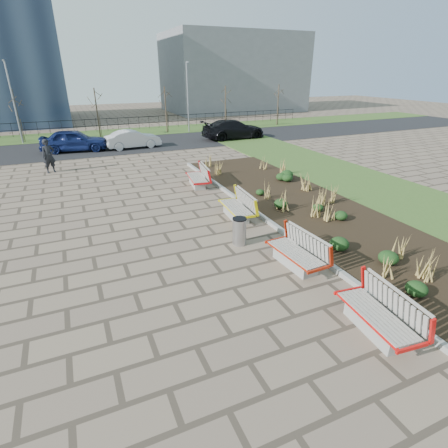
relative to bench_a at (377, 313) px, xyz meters
name	(u,v)px	position (x,y,z in m)	size (l,w,h in m)	color
ground	(217,314)	(-3.00, 1.98, -0.50)	(120.00, 120.00, 0.00)	#766451
planting_bed	(307,207)	(3.25, 6.98, -0.45)	(4.50, 18.00, 0.10)	black
planting_curb	(259,215)	(0.92, 6.98, -0.42)	(0.16, 18.00, 0.15)	gray
grass_verge_near	(389,193)	(8.00, 6.98, -0.48)	(5.00, 38.00, 0.04)	#33511E
grass_verge_far	(99,134)	(-3.00, 29.98, -0.48)	(80.00, 5.00, 0.04)	#33511E
road	(107,146)	(-3.00, 23.98, -0.49)	(80.00, 7.00, 0.02)	black
bench_a	(377,313)	(0.00, 0.00, 0.00)	(0.90, 2.10, 1.00)	red
bench_b	(295,251)	(0.00, 3.13, 0.00)	(0.90, 2.10, 1.00)	#AA210B
bench_c	(236,206)	(0.00, 7.21, 0.00)	(0.90, 2.10, 1.00)	yellow
bench_d	(197,176)	(0.00, 11.78, 0.00)	(0.90, 2.10, 1.00)	red
litter_bin	(239,232)	(-0.89, 5.09, -0.03)	(0.45, 0.45, 0.93)	#B2B2B7
pedestrian	(49,156)	(-6.80, 17.56, 0.45)	(0.69, 0.45, 1.90)	black
car_blue	(74,140)	(-5.27, 23.07, 0.29)	(1.82, 4.52, 1.54)	#121D51
car_silver	(133,139)	(-1.20, 22.52, 0.18)	(1.39, 3.99, 1.31)	#B3B5BC
car_black	(233,129)	(7.32, 23.04, 0.31)	(2.20, 5.42, 1.57)	black
tree_b	(18,116)	(-9.00, 28.48, 1.54)	(1.40, 1.40, 4.00)	#4C3D2D
tree_c	(97,113)	(-3.00, 28.48, 1.54)	(1.40, 1.40, 4.00)	#4C3D2D
tree_d	(166,110)	(3.00, 28.48, 1.54)	(1.40, 1.40, 4.00)	#4C3D2D
tree_e	(225,107)	(9.00, 28.48, 1.54)	(1.40, 1.40, 4.00)	#4C3D2D
tree_f	(278,105)	(15.00, 28.48, 1.54)	(1.40, 1.40, 4.00)	#4C3D2D
lamp_west	(14,104)	(-9.00, 27.98, 2.54)	(0.24, 0.60, 6.00)	gray
lamp_east	(188,98)	(5.00, 27.98, 2.54)	(0.24, 0.60, 6.00)	gray
railing_fence	(96,125)	(-3.00, 31.48, 0.14)	(44.00, 0.10, 1.20)	black
building_grey	(233,73)	(17.00, 43.98, 4.50)	(18.00, 12.00, 10.00)	slate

